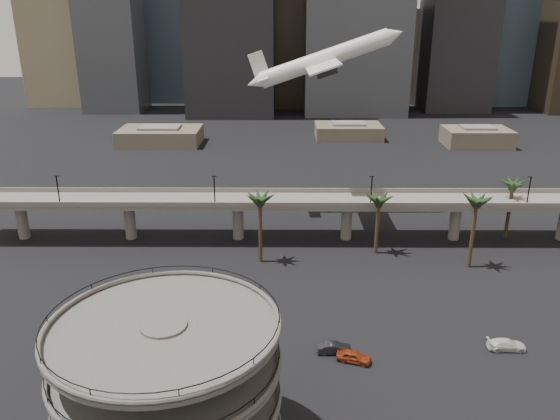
{
  "coord_description": "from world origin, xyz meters",
  "views": [
    {
      "loc": [
        -1.81,
        -48.12,
        43.71
      ],
      "look_at": [
        -2.31,
        28.0,
        16.02
      ],
      "focal_mm": 35.0,
      "sensor_mm": 36.0,
      "label": 1
    }
  ],
  "objects_px": {
    "parking_ramp": "(168,381)",
    "airborne_jet": "(323,60)",
    "car_a": "(354,357)",
    "car_c": "(507,345)",
    "car_b": "(334,348)",
    "overpass": "(292,205)"
  },
  "relations": [
    {
      "from": "parking_ramp",
      "to": "car_a",
      "type": "distance_m",
      "value": 28.26
    },
    {
      "from": "overpass",
      "to": "airborne_jet",
      "type": "distance_m",
      "value": 32.32
    },
    {
      "from": "overpass",
      "to": "car_b",
      "type": "distance_m",
      "value": 40.79
    },
    {
      "from": "car_a",
      "to": "car_b",
      "type": "relative_size",
      "value": 0.98
    },
    {
      "from": "car_a",
      "to": "car_c",
      "type": "height_order",
      "value": "car_a"
    },
    {
      "from": "car_c",
      "to": "car_a",
      "type": "bearing_deg",
      "value": 99.21
    },
    {
      "from": "airborne_jet",
      "to": "car_c",
      "type": "xyz_separation_m",
      "value": [
        22.27,
        -55.75,
        -33.38
      ]
    },
    {
      "from": "parking_ramp",
      "to": "airborne_jet",
      "type": "relative_size",
      "value": 0.65
    },
    {
      "from": "parking_ramp",
      "to": "airborne_jet",
      "type": "distance_m",
      "value": 82.0
    },
    {
      "from": "parking_ramp",
      "to": "car_c",
      "type": "bearing_deg",
      "value": 25.58
    },
    {
      "from": "parking_ramp",
      "to": "car_c",
      "type": "height_order",
      "value": "parking_ramp"
    },
    {
      "from": "car_a",
      "to": "car_c",
      "type": "relative_size",
      "value": 0.88
    },
    {
      "from": "overpass",
      "to": "car_b",
      "type": "bearing_deg",
      "value": -82.65
    },
    {
      "from": "parking_ramp",
      "to": "car_a",
      "type": "xyz_separation_m",
      "value": [
        20.58,
        17.12,
        -9.05
      ]
    },
    {
      "from": "parking_ramp",
      "to": "airborne_jet",
      "type": "height_order",
      "value": "airborne_jet"
    },
    {
      "from": "parking_ramp",
      "to": "car_c",
      "type": "xyz_separation_m",
      "value": [
        41.91,
        20.06,
        -9.08
      ]
    },
    {
      "from": "parking_ramp",
      "to": "car_b",
      "type": "bearing_deg",
      "value": 46.43
    },
    {
      "from": "car_b",
      "to": "car_c",
      "type": "xyz_separation_m",
      "value": [
        23.77,
        0.99,
        -0.02
      ]
    },
    {
      "from": "parking_ramp",
      "to": "airborne_jet",
      "type": "xyz_separation_m",
      "value": [
        19.64,
        75.82,
        24.3
      ]
    },
    {
      "from": "airborne_jet",
      "to": "car_c",
      "type": "height_order",
      "value": "airborne_jet"
    },
    {
      "from": "airborne_jet",
      "to": "car_a",
      "type": "xyz_separation_m",
      "value": [
        0.93,
        -58.69,
        -33.35
      ]
    },
    {
      "from": "car_a",
      "to": "car_b",
      "type": "distance_m",
      "value": 3.11
    }
  ]
}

